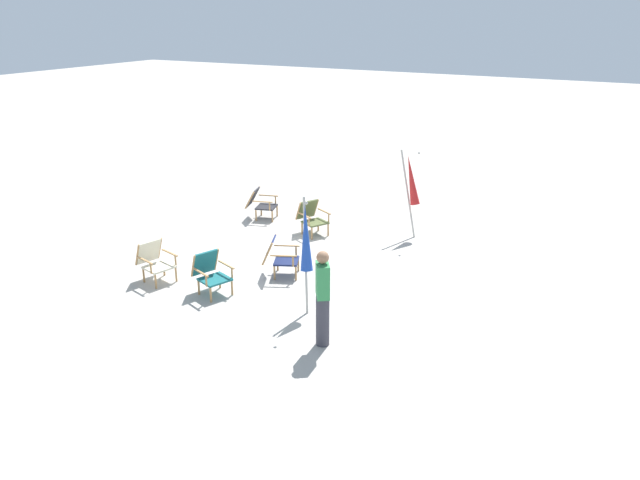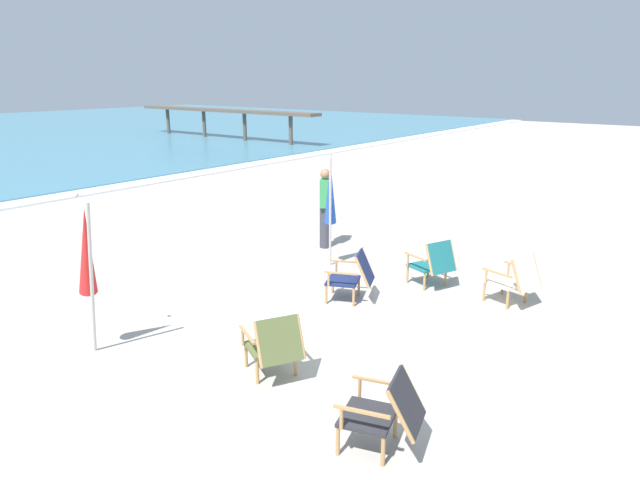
{
  "view_description": "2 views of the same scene",
  "coord_description": "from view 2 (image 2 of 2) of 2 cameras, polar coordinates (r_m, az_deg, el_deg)",
  "views": [
    {
      "loc": [
        10.7,
        7.08,
        5.16
      ],
      "look_at": [
        0.15,
        1.39,
        0.66
      ],
      "focal_mm": 35.0,
      "sensor_mm": 36.0,
      "label": 1
    },
    {
      "loc": [
        -6.13,
        -3.94,
        3.4
      ],
      "look_at": [
        0.82,
        1.46,
        0.86
      ],
      "focal_mm": 32.0,
      "sensor_mm": 36.0,
      "label": 2
    }
  ],
  "objects": [
    {
      "name": "beach_chair_mid_center",
      "position": [
        9.21,
        18.93,
        -3.66
      ],
      "size": [
        0.74,
        0.82,
        0.81
      ],
      "color": "beige",
      "rests_on": "ground"
    },
    {
      "name": "ground_plane",
      "position": [
        8.04,
        4.67,
        -9.0
      ],
      "size": [
        80.0,
        80.0,
        0.0
      ],
      "primitive_type": "plane",
      "color": "#B2AAA0"
    },
    {
      "name": "person_near_chairs",
      "position": [
        11.56,
        0.51,
        3.26
      ],
      "size": [
        0.39,
        0.36,
        1.63
      ],
      "color": "#383842",
      "rests_on": "ground"
    },
    {
      "name": "pier_distant",
      "position": [
        32.21,
        -9.66,
        12.49
      ],
      "size": [
        0.9,
        12.88,
        1.7
      ],
      "color": "brown",
      "rests_on": "ground"
    },
    {
      "name": "beach_chair_front_left",
      "position": [
        6.7,
        -4.58,
        -10.32
      ],
      "size": [
        0.84,
        0.9,
        0.8
      ],
      "color": "#515B33",
      "rests_on": "ground"
    },
    {
      "name": "beach_chair_front_right",
      "position": [
        9.64,
        11.27,
        -2.2
      ],
      "size": [
        0.78,
        0.84,
        0.81
      ],
      "color": "#196066",
      "rests_on": "ground"
    },
    {
      "name": "umbrella_furled_red",
      "position": [
        7.4,
        -22.3,
        -1.23
      ],
      "size": [
        0.35,
        0.62,
        2.07
      ],
      "color": "#B7B2A8",
      "rests_on": "ground"
    },
    {
      "name": "beach_chair_far_center",
      "position": [
        8.89,
        3.31,
        -3.49
      ],
      "size": [
        0.81,
        0.89,
        0.8
      ],
      "color": "#19234C",
      "rests_on": "ground"
    },
    {
      "name": "umbrella_furled_blue",
      "position": [
        10.22,
        1.04,
        4.62
      ],
      "size": [
        0.47,
        0.43,
        2.1
      ],
      "color": "#B7B2A8",
      "rests_on": "ground"
    },
    {
      "name": "beach_chair_back_right",
      "position": [
        5.54,
        6.55,
        -16.53
      ],
      "size": [
        0.77,
        0.88,
        0.79
      ],
      "color": "#28282D",
      "rests_on": "ground"
    }
  ]
}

